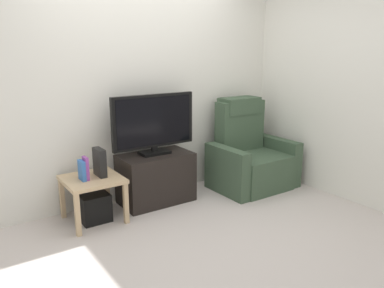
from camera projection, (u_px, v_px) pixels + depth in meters
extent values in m
plane|color=#BCB2AD|center=(196.00, 231.00, 3.62)|extent=(6.40, 6.40, 0.00)
cube|color=silver|center=(138.00, 83.00, 4.20)|extent=(6.40, 0.06, 2.60)
cube|color=silver|center=(333.00, 82.00, 4.33)|extent=(0.06, 4.48, 2.60)
cube|color=black|center=(156.00, 178.00, 4.25)|extent=(0.79, 0.45, 0.55)
cube|color=black|center=(166.00, 174.00, 4.05)|extent=(0.73, 0.02, 0.02)
cube|color=black|center=(163.00, 169.00, 4.08)|extent=(0.34, 0.11, 0.04)
cube|color=black|center=(154.00, 152.00, 4.19)|extent=(0.32, 0.20, 0.03)
cube|color=black|center=(154.00, 149.00, 4.18)|extent=(0.06, 0.04, 0.05)
cube|color=black|center=(154.00, 121.00, 4.11)|extent=(0.96, 0.05, 0.57)
cube|color=black|center=(155.00, 121.00, 4.09)|extent=(0.88, 0.01, 0.51)
cube|color=#384C38|center=(253.00, 171.00, 4.71)|extent=(0.70, 0.72, 0.42)
cube|color=#384C38|center=(240.00, 126.00, 4.80)|extent=(0.64, 0.20, 0.62)
cube|color=#384C38|center=(239.00, 106.00, 4.76)|extent=(0.50, 0.26, 0.20)
cube|color=#384C38|center=(227.00, 171.00, 4.47)|extent=(0.14, 0.68, 0.56)
cube|color=#384C38|center=(277.00, 160.00, 4.92)|extent=(0.14, 0.68, 0.56)
cube|color=tan|center=(92.00, 179.00, 3.74)|extent=(0.54, 0.54, 0.04)
cube|color=tan|center=(78.00, 215.00, 3.47)|extent=(0.04, 0.04, 0.41)
cube|color=tan|center=(126.00, 203.00, 3.73)|extent=(0.04, 0.04, 0.41)
cube|color=tan|center=(62.00, 198.00, 3.85)|extent=(0.04, 0.04, 0.41)
cube|color=tan|center=(107.00, 189.00, 4.11)|extent=(0.04, 0.04, 0.41)
cube|color=black|center=(94.00, 207.00, 3.81)|extent=(0.28, 0.28, 0.28)
cube|color=#3366B2|center=(82.00, 171.00, 3.64)|extent=(0.04, 0.13, 0.19)
cube|color=purple|center=(86.00, 168.00, 3.66)|extent=(0.03, 0.11, 0.22)
cube|color=black|center=(100.00, 162.00, 3.76)|extent=(0.07, 0.20, 0.28)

